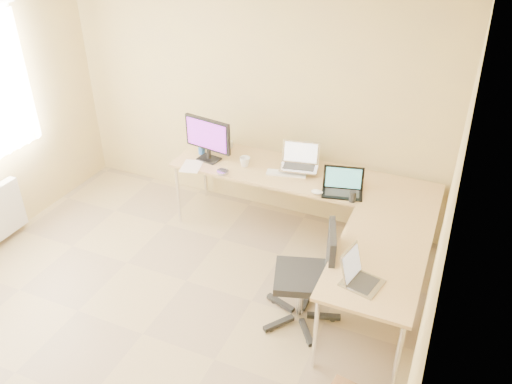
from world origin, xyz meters
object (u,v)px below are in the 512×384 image
at_px(laptop_center, 299,157).
at_px(desk_fan, 220,138).
at_px(mug, 245,162).
at_px(water_bottle, 201,143).
at_px(office_chair, 302,273).
at_px(laptop_black, 343,183).
at_px(monitor, 208,139).
at_px(desk_main, 301,205).
at_px(keyboard, 286,174).
at_px(desk_return, 374,292).
at_px(laptop_return, 363,273).

height_order(laptop_center, desk_fan, laptop_center).
height_order(mug, desk_fan, desk_fan).
distance_m(water_bottle, office_chair, 1.95).
distance_m(mug, office_chair, 1.50).
bearing_deg(laptop_black, monitor, 162.25).
relative_size(desk_main, office_chair, 2.79).
xyz_separation_m(keyboard, desk_fan, (-0.86, 0.27, 0.11)).
distance_m(desk_return, laptop_center, 1.54).
xyz_separation_m(desk_return, laptop_return, (-0.05, -0.36, 0.47)).
relative_size(desk_return, mug, 12.10).
bearing_deg(laptop_black, mug, 159.61).
bearing_deg(office_chair, mug, 115.23).
height_order(monitor, office_chair, monitor).
height_order(monitor, laptop_center, monitor).
bearing_deg(office_chair, laptop_center, 93.53).
bearing_deg(desk_fan, laptop_black, -28.18).
bearing_deg(mug, laptop_center, 10.55).
distance_m(desk_return, monitor, 2.25).
distance_m(monitor, keyboard, 0.88).
relative_size(desk_main, desk_return, 2.04).
xyz_separation_m(desk_return, water_bottle, (-2.10, 1.00, 0.49)).
bearing_deg(laptop_center, keyboard, -147.33).
height_order(mug, laptop_return, laptop_return).
bearing_deg(mug, laptop_return, -40.32).
height_order(laptop_black, water_bottle, water_bottle).
xyz_separation_m(water_bottle, laptop_return, (2.05, -1.36, -0.02)).
height_order(desk_main, mug, mug).
bearing_deg(laptop_center, desk_main, -39.78).
bearing_deg(mug, laptop_black, -6.95).
bearing_deg(desk_return, office_chair, -164.73).
distance_m(desk_main, monitor, 1.16).
relative_size(laptop_center, desk_fan, 1.52).
distance_m(desk_main, laptop_center, 0.54).
xyz_separation_m(laptop_black, water_bottle, (-1.59, 0.20, 0.01)).
height_order(desk_return, laptop_center, laptop_center).
height_order(desk_fan, laptop_return, desk_fan).
distance_m(desk_fan, office_chair, 1.99).
bearing_deg(desk_main, keyboard, -155.39).
xyz_separation_m(desk_return, office_chair, (-0.57, -0.16, 0.14)).
distance_m(laptop_black, office_chair, 1.02).
height_order(mug, office_chair, office_chair).
relative_size(mug, laptop_return, 0.34).
xyz_separation_m(desk_fan, office_chair, (1.41, -1.36, -0.35)).
distance_m(laptop_black, keyboard, 0.63).
xyz_separation_m(desk_main, office_chair, (0.41, -1.16, 0.14)).
height_order(laptop_black, office_chair, office_chair).
xyz_separation_m(desk_main, laptop_return, (0.92, -1.36, 0.47)).
xyz_separation_m(desk_main, water_bottle, (-1.13, -0.00, 0.49)).
bearing_deg(laptop_black, desk_fan, 151.16).
distance_m(monitor, laptop_return, 2.30).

